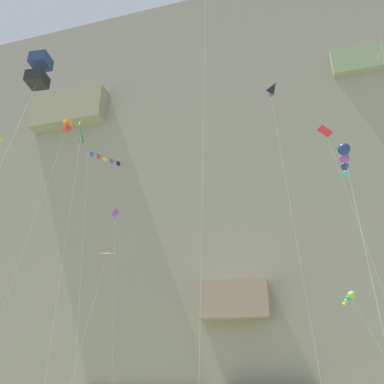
% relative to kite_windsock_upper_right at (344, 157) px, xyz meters
% --- Properties ---
extents(cliff_face, '(180.00, 26.44, 69.61)m').
position_rel_kite_windsock_upper_right_xyz_m(cliff_face, '(-13.19, 37.92, 18.34)').
color(cliff_face, gray).
rests_on(cliff_face, ground).
extents(kite_windsock_upper_right, '(0.99, 8.51, 17.09)m').
position_rel_kite_windsock_upper_right_xyz_m(kite_windsock_upper_right, '(0.00, 0.00, 0.00)').
color(kite_windsock_upper_right, navy).
rests_on(kite_windsock_upper_right, ground).
extents(kite_box_front_field, '(1.55, 5.02, 18.59)m').
position_rel_kite_windsock_upper_right_xyz_m(kite_box_front_field, '(-17.14, -13.39, 1.07)').
color(kite_box_front_field, navy).
rests_on(kite_box_front_field, ground).
extents(kite_diamond_low_left, '(3.40, 3.10, 21.15)m').
position_rel_kite_windsock_upper_right_xyz_m(kite_diamond_low_left, '(-26.26, 15.08, 2.24)').
color(kite_diamond_low_left, purple).
rests_on(kite_diamond_low_left, ground).
extents(kite_box_far_right, '(1.55, 4.93, 25.78)m').
position_rel_kite_windsock_upper_right_xyz_m(kite_box_far_right, '(-25.87, 1.76, 8.49)').
color(kite_box_far_right, orange).
rests_on(kite_box_far_right, ground).
extents(kite_diamond_low_right, '(3.77, 4.24, 24.52)m').
position_rel_kite_windsock_upper_right_xyz_m(kite_diamond_low_right, '(-0.12, 7.62, 5.85)').
color(kite_diamond_low_right, red).
rests_on(kite_diamond_low_right, ground).
extents(kite_diamond_mid_right, '(1.63, 3.25, 20.35)m').
position_rel_kite_windsock_upper_right_xyz_m(kite_diamond_mid_right, '(-19.84, -4.43, 2.29)').
color(kite_diamond_mid_right, green).
rests_on(kite_diamond_mid_right, ground).
extents(kite_windsock_high_center, '(3.52, 5.79, 8.85)m').
position_rel_kite_windsock_upper_right_xyz_m(kite_windsock_high_center, '(0.08, 13.89, -8.12)').
color(kite_windsock_high_center, '#8CCC33').
rests_on(kite_windsock_high_center, ground).
extents(kite_delta_upper_left, '(2.68, 6.60, 27.89)m').
position_rel_kite_windsock_upper_right_xyz_m(kite_delta_upper_left, '(-5.45, 5.54, 10.23)').
color(kite_delta_upper_left, black).
rests_on(kite_delta_upper_left, ground).
extents(kite_delta_mid_left, '(1.60, 4.60, 13.05)m').
position_rel_kite_windsock_upper_right_xyz_m(kite_delta_mid_left, '(-24.10, 9.22, -3.92)').
color(kite_delta_mid_left, yellow).
rests_on(kite_delta_mid_left, ground).
extents(kite_banner_upper_mid, '(2.12, 4.09, 21.74)m').
position_rel_kite_windsock_upper_right_xyz_m(kite_banner_upper_mid, '(-21.98, 3.21, 3.38)').
color(kite_banner_upper_mid, black).
rests_on(kite_banner_upper_mid, ground).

